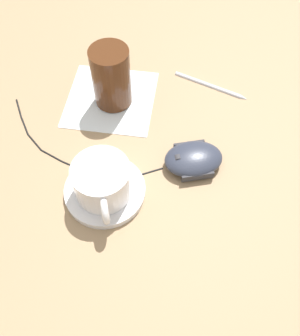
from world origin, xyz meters
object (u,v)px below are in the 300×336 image
at_px(coffee_cup, 102,182).
at_px(computer_mouse, 193,159).
at_px(drinking_glass, 111,77).
at_px(pen, 210,84).
at_px(saucer, 105,191).

distance_m(coffee_cup, computer_mouse, 0.16).
bearing_deg(computer_mouse, drinking_glass, 120.25).
height_order(computer_mouse, pen, computer_mouse).
height_order(saucer, coffee_cup, coffee_cup).
height_order(saucer, pen, saucer).
xyz_separation_m(coffee_cup, pen, (0.24, 0.19, -0.04)).
bearing_deg(pen, saucer, -142.62).
xyz_separation_m(saucer, pen, (0.24, 0.18, -0.00)).
distance_m(coffee_cup, drinking_glass, 0.20).
bearing_deg(pen, computer_mouse, -117.98).
height_order(computer_mouse, drinking_glass, drinking_glass).
bearing_deg(computer_mouse, pen, 62.02).
distance_m(saucer, pen, 0.30).
bearing_deg(saucer, drinking_glass, 75.11).
distance_m(drinking_glass, pen, 0.19).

